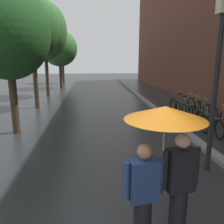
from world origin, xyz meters
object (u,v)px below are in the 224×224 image
at_px(street_tree_1, 7,31).
at_px(street_tree_3, 44,31).
at_px(parked_bicycle_7, 188,107).
at_px(couple_under_umbrella, 163,158).
at_px(street_tree_2, 32,28).
at_px(street_tree_4, 59,48).
at_px(parked_bicycle_3, 217,123).
at_px(parked_bicycle_6, 195,110).
at_px(parked_bicycle_8, 182,104).
at_px(parked_bicycle_4, 212,119).
at_px(street_tree_5, 62,50).
at_px(parked_bicycle_5, 203,114).
at_px(street_lamp_post, 216,76).

relative_size(street_tree_1, street_tree_3, 0.81).
height_order(parked_bicycle_7, couple_under_umbrella, couple_under_umbrella).
distance_m(street_tree_2, parked_bicycle_7, 8.96).
xyz_separation_m(street_tree_2, street_tree_4, (0.28, 8.71, -0.68)).
relative_size(street_tree_4, parked_bicycle_7, 4.68).
relative_size(street_tree_2, couple_under_umbrella, 2.79).
bearing_deg(parked_bicycle_3, parked_bicycle_7, 88.93).
relative_size(street_tree_2, parked_bicycle_6, 5.17).
height_order(parked_bicycle_6, couple_under_umbrella, couple_under_umbrella).
xyz_separation_m(parked_bicycle_6, parked_bicycle_8, (-0.02, 1.45, 0.00)).
bearing_deg(parked_bicycle_8, parked_bicycle_4, -89.13).
distance_m(street_tree_1, couple_under_umbrella, 7.16).
bearing_deg(street_tree_3, street_tree_5, 89.20).
height_order(street_tree_1, street_tree_2, street_tree_2).
distance_m(street_tree_1, parked_bicycle_5, 8.28).
relative_size(street_tree_4, parked_bicycle_6, 4.52).
height_order(street_tree_5, parked_bicycle_4, street_tree_5).
distance_m(parked_bicycle_3, parked_bicycle_4, 0.62).
distance_m(parked_bicycle_4, parked_bicycle_5, 0.78).
xyz_separation_m(street_tree_3, parked_bicycle_7, (7.84, -6.39, -4.18)).
xyz_separation_m(street_tree_5, street_lamp_post, (5.83, -21.07, -1.23)).
bearing_deg(street_tree_5, street_tree_2, -90.12).
bearing_deg(parked_bicycle_8, parked_bicycle_7, -91.52).
height_order(parked_bicycle_3, parked_bicycle_4, same).
distance_m(street_tree_4, parked_bicycle_8, 13.15).
bearing_deg(street_tree_5, street_tree_4, -86.67).
relative_size(parked_bicycle_6, street_lamp_post, 0.29).
bearing_deg(street_tree_2, parked_bicycle_7, -16.87).
bearing_deg(parked_bicycle_7, street_tree_4, 123.98).
height_order(parked_bicycle_6, street_lamp_post, street_lamp_post).
xyz_separation_m(street_tree_2, parked_bicycle_6, (7.78, -3.07, -3.87)).
relative_size(street_tree_3, parked_bicycle_5, 5.65).
bearing_deg(parked_bicycle_3, parked_bicycle_6, 87.52).
relative_size(street_tree_5, couple_under_umbrella, 2.41).
distance_m(street_tree_1, street_tree_5, 17.58).
bearing_deg(street_tree_2, parked_bicycle_4, -30.18).
relative_size(street_tree_1, parked_bicycle_8, 4.55).
height_order(street_tree_3, parked_bicycle_6, street_tree_3).
xyz_separation_m(street_tree_5, parked_bicycle_3, (7.66, -18.25, -3.20)).
relative_size(street_tree_1, street_tree_2, 0.89).
bearing_deg(couple_under_umbrella, street_tree_1, 123.72).
relative_size(parked_bicycle_7, parked_bicycle_8, 0.95).
relative_size(street_tree_5, parked_bicycle_3, 4.60).
height_order(street_tree_1, parked_bicycle_5, street_tree_1).
bearing_deg(couple_under_umbrella, parked_bicycle_5, 59.14).
relative_size(street_tree_2, parked_bicycle_8, 5.09).
relative_size(street_tree_2, street_tree_3, 0.90).
bearing_deg(parked_bicycle_5, parked_bicycle_3, -94.64).
distance_m(street_tree_5, parked_bicycle_5, 18.84).
relative_size(street_tree_1, street_tree_5, 1.04).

